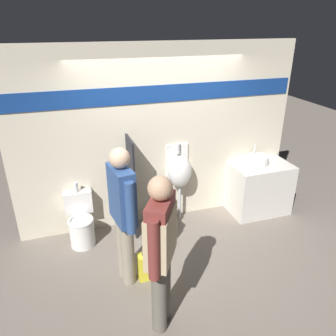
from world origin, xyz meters
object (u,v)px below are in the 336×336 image
at_px(person_in_vest, 161,245).
at_px(person_with_lanyard, 123,212).
at_px(sink_basin, 258,160).
at_px(shopping_bag, 148,266).
at_px(cell_phone, 251,170).
at_px(toilet, 81,223).
at_px(urinal_near_counter, 180,172).

relative_size(person_in_vest, person_with_lanyard, 0.99).
bearing_deg(person_with_lanyard, sink_basin, -77.10).
bearing_deg(shopping_bag, cell_phone, 24.63).
xyz_separation_m(person_in_vest, person_with_lanyard, (-0.22, 0.77, -0.04)).
relative_size(toilet, person_in_vest, 0.51).
bearing_deg(person_with_lanyard, toilet, 17.86).
distance_m(person_with_lanyard, shopping_bag, 0.82).
bearing_deg(urinal_near_counter, cell_phone, -15.27).
relative_size(urinal_near_counter, person_with_lanyard, 0.73).
bearing_deg(cell_phone, toilet, 176.70).
bearing_deg(person_in_vest, urinal_near_counter, 5.74).
bearing_deg(toilet, sink_basin, 0.70).
distance_m(urinal_near_counter, toilet, 1.63).
bearing_deg(sink_basin, shopping_bag, -153.65).
distance_m(sink_basin, urinal_near_counter, 1.30).
distance_m(cell_phone, urinal_near_counter, 1.10).
height_order(toilet, shopping_bag, toilet).
relative_size(sink_basin, cell_phone, 2.37).
xyz_separation_m(sink_basin, urinal_near_counter, (-1.29, 0.10, -0.07)).
distance_m(sink_basin, toilet, 2.89).
bearing_deg(sink_basin, toilet, -179.30).
xyz_separation_m(toilet, person_in_vest, (0.69, -1.69, 0.68)).
relative_size(sink_basin, person_in_vest, 0.19).
height_order(person_in_vest, shopping_bag, person_in_vest).
distance_m(toilet, person_with_lanyard, 1.21).
relative_size(urinal_near_counter, shopping_bag, 2.66).
xyz_separation_m(cell_phone, urinal_near_counter, (-1.06, 0.29, -0.01)).
xyz_separation_m(person_in_vest, shopping_bag, (0.03, 0.68, -0.82)).
height_order(cell_phone, person_in_vest, person_in_vest).
distance_m(urinal_near_counter, person_with_lanyard, 1.51).
height_order(sink_basin, person_in_vest, person_in_vest).
bearing_deg(shopping_bag, person_in_vest, -92.94).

